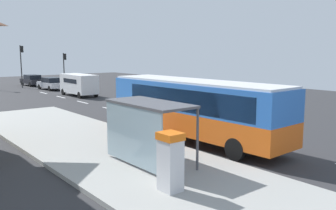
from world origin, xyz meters
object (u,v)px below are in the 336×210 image
(ticket_machine, at_px, (170,161))
(recycling_bin_red, at_px, (149,133))
(white_van, at_px, (79,83))
(sedan_far, at_px, (51,83))
(sedan_near, at_px, (32,80))
(bus_shelter, at_px, (143,117))
(bus, at_px, (193,106))
(traffic_light_near_side, at_px, (64,64))
(recycling_bin_orange, at_px, (158,136))
(recycling_bin_yellow, at_px, (141,131))
(traffic_light_median, at_px, (22,60))

(ticket_machine, xyz_separation_m, recycling_bin_red, (3.16, 5.48, -0.52))
(white_van, height_order, sedan_far, white_van)
(white_van, relative_size, sedan_near, 1.17)
(sedan_near, bearing_deg, bus_shelter, -102.57)
(bus, distance_m, sedan_far, 30.36)
(traffic_light_near_side, distance_m, bus_shelter, 37.30)
(sedan_far, distance_m, recycling_bin_orange, 30.95)
(bus, relative_size, white_van, 2.12)
(recycling_bin_yellow, relative_size, traffic_light_median, 0.17)
(sedan_far, bearing_deg, bus_shelter, -105.15)
(traffic_light_median, bearing_deg, bus, -93.46)
(bus, height_order, bus_shelter, bus)
(ticket_machine, bearing_deg, white_van, 70.45)
(bus, height_order, traffic_light_near_side, traffic_light_near_side)
(white_van, distance_m, recycling_bin_red, 22.38)
(white_van, xyz_separation_m, recycling_bin_orange, (-6.40, -22.13, -0.69))
(bus_shelter, bearing_deg, recycling_bin_orange, 41.24)
(recycling_bin_yellow, xyz_separation_m, traffic_light_near_side, (9.71, 31.99, 2.36))
(bus, bearing_deg, traffic_light_median, 86.54)
(recycling_bin_orange, xyz_separation_m, traffic_light_near_side, (9.71, 33.39, 2.36))
(sedan_near, relative_size, traffic_light_median, 0.81)
(bus_shelter, bearing_deg, ticket_machine, -108.40)
(white_van, relative_size, recycling_bin_yellow, 5.49)
(sedan_near, bearing_deg, white_van, -90.39)
(sedan_near, relative_size, traffic_light_near_side, 0.99)
(white_van, xyz_separation_m, sedan_near, (0.10, 15.01, -0.55))
(bus_shelter, bearing_deg, sedan_far, 74.85)
(sedan_far, distance_m, ticket_machine, 36.35)
(sedan_far, bearing_deg, ticket_machine, -105.41)
(bus, xyz_separation_m, traffic_light_median, (2.11, 34.81, 1.78))
(bus, height_order, ticket_machine, bus)
(sedan_near, xyz_separation_m, recycling_bin_orange, (-6.50, -37.14, -0.14))
(bus, distance_m, traffic_light_near_side, 34.01)
(traffic_light_median, bearing_deg, sedan_far, -68.02)
(white_van, bearing_deg, sedan_near, 89.61)
(recycling_bin_orange, distance_m, traffic_light_median, 35.42)
(recycling_bin_orange, relative_size, bus_shelter, 0.24)
(white_van, bearing_deg, recycling_bin_red, -106.63)
(ticket_machine, relative_size, recycling_bin_red, 2.04)
(recycling_bin_orange, xyz_separation_m, recycling_bin_yellow, (0.00, 1.40, 0.00))
(white_van, xyz_separation_m, ticket_machine, (-9.56, -26.91, -0.17))
(bus, distance_m, ticket_machine, 7.55)
(bus, relative_size, ticket_machine, 5.71)
(bus_shelter, bearing_deg, traffic_light_median, 79.56)
(ticket_machine, xyz_separation_m, recycling_bin_yellow, (3.16, 6.18, -0.52))
(recycling_bin_red, bearing_deg, recycling_bin_yellow, 90.00)
(recycling_bin_red, bearing_deg, traffic_light_near_side, 73.46)
(sedan_near, height_order, bus_shelter, bus_shelter)
(ticket_machine, bearing_deg, traffic_light_near_side, 71.38)
(traffic_light_near_side, bearing_deg, recycling_bin_orange, -106.21)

